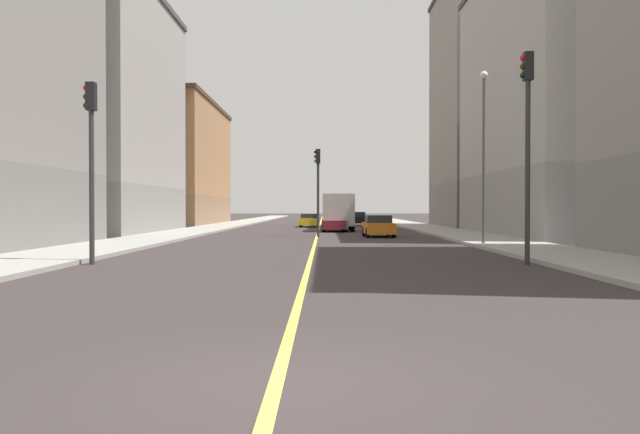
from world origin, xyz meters
name	(u,v)px	position (x,y,z in m)	size (l,w,h in m)	color
ground_plane	(277,382)	(0.00, 0.00, 0.00)	(400.00, 400.00, 0.00)	#352E2F
sidewalk_left	(427,228)	(9.32, 49.00, 0.07)	(3.92, 168.00, 0.15)	#9E9B93
sidewalk_right	(211,228)	(-9.32, 49.00, 0.07)	(3.92, 168.00, 0.15)	#9E9B93
lane_center_stripe	(319,229)	(0.00, 49.00, 0.01)	(0.16, 154.00, 0.01)	#E5D14C
building_left_mid	(564,96)	(15.86, 34.84, 8.97)	(9.45, 20.30, 17.92)	gray
building_left_far	(491,106)	(15.86, 52.93, 11.17)	(9.45, 14.32, 22.33)	slate
building_right_midblock	(95,113)	(-15.86, 39.08, 8.54)	(9.45, 17.56, 17.07)	gray
building_right_distant	(173,164)	(-15.86, 62.64, 6.56)	(9.45, 22.44, 13.11)	#8F6B4F
traffic_light_left_near	(527,129)	(6.95, 13.87, 4.32)	(0.40, 0.32, 6.77)	#2D2D2D
traffic_light_right_near	(91,146)	(-6.98, 13.87, 3.78)	(0.40, 0.32, 5.83)	#2D2D2D
traffic_light_median_far	(318,180)	(0.07, 33.42, 3.58)	(0.40, 0.32, 5.47)	#2D2D2D
street_lamp_left_near	(484,141)	(7.96, 23.60, 4.97)	(0.36, 0.36, 8.07)	#4C4C51
car_black	(357,219)	(3.93, 60.78, 0.67)	(1.85, 4.01, 1.39)	black
car_orange	(378,226)	(3.86, 33.64, 0.65)	(1.90, 3.99, 1.36)	orange
car_maroon	(334,223)	(1.20, 42.11, 0.67)	(1.80, 3.91, 1.36)	maroon
car_yellow	(309,220)	(-0.98, 54.64, 0.62)	(1.82, 4.56, 1.26)	gold
box_truck	(338,211)	(1.54, 44.37, 1.55)	(2.49, 7.54, 2.87)	navy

